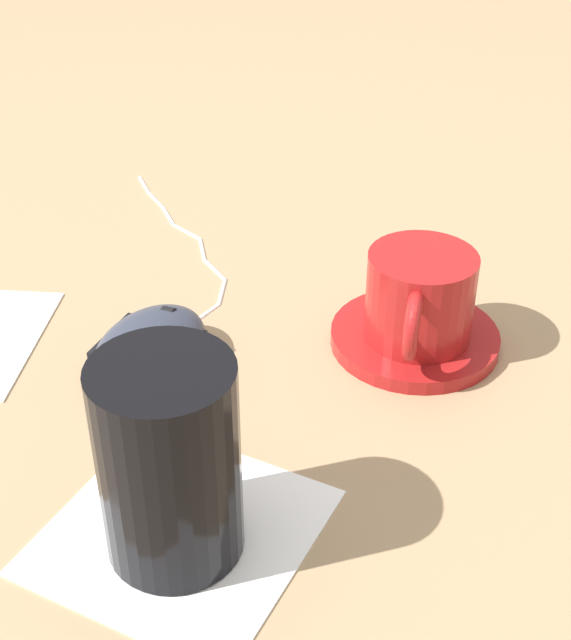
% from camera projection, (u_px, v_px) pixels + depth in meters
% --- Properties ---
extents(ground_plane, '(3.00, 3.00, 0.00)m').
position_uv_depth(ground_plane, '(197.00, 370.00, 0.62)').
color(ground_plane, '#9E7F5B').
extents(saucer, '(0.12, 0.12, 0.01)m').
position_uv_depth(saucer, '(415.00, 338.00, 0.64)').
color(saucer, maroon).
rests_on(saucer, ground).
extents(coffee_cup, '(0.10, 0.08, 0.06)m').
position_uv_depth(coffee_cup, '(420.00, 298.00, 0.62)').
color(coffee_cup, maroon).
rests_on(coffee_cup, saucer).
extents(computer_mouse, '(0.12, 0.10, 0.03)m').
position_uv_depth(computer_mouse, '(150.00, 347.00, 0.61)').
color(computer_mouse, '#2D3342').
rests_on(computer_mouse, ground).
extents(mouse_cable, '(0.14, 0.24, 0.00)m').
position_uv_depth(mouse_cable, '(185.00, 240.00, 0.77)').
color(mouse_cable, white).
rests_on(mouse_cable, ground).
extents(napkin_under_glass, '(0.17, 0.17, 0.00)m').
position_uv_depth(napkin_under_glass, '(181.00, 530.00, 0.49)').
color(napkin_under_glass, white).
rests_on(napkin_under_glass, ground).
extents(drinking_glass, '(0.07, 0.07, 0.12)m').
position_uv_depth(drinking_glass, '(169.00, 461.00, 0.45)').
color(drinking_glass, black).
rests_on(drinking_glass, napkin_under_glass).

